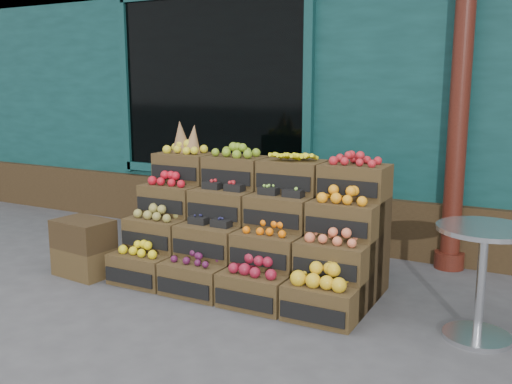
% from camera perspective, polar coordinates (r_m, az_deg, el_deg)
% --- Properties ---
extents(ground, '(60.00, 60.00, 0.00)m').
position_cam_1_polar(ground, '(4.43, -2.07, -12.62)').
color(ground, '#434345').
rests_on(ground, ground).
extents(shop_facade, '(12.00, 6.24, 4.80)m').
position_cam_1_polar(shop_facade, '(8.88, 15.33, 14.56)').
color(shop_facade, '#103837').
rests_on(shop_facade, ground).
extents(crate_display, '(2.27, 1.12, 1.41)m').
position_cam_1_polar(crate_display, '(5.06, -0.49, -4.36)').
color(crate_display, '#42311A').
rests_on(crate_display, ground).
extents(spare_crates, '(0.56, 0.41, 0.53)m').
position_cam_1_polar(spare_crates, '(5.55, -16.82, -5.34)').
color(spare_crates, '#42311A').
rests_on(spare_crates, ground).
extents(bistro_table, '(0.64, 0.64, 0.81)m').
position_cam_1_polar(bistro_table, '(4.24, 21.66, -7.23)').
color(bistro_table, silver).
rests_on(bistro_table, ground).
extents(shopkeeper, '(0.76, 0.63, 1.79)m').
position_cam_1_polar(shopkeeper, '(7.22, -2.89, 3.90)').
color(shopkeeper, '#18552B').
rests_on(shopkeeper, ground).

